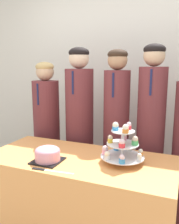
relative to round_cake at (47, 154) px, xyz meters
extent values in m
cube|color=silver|center=(0.19, 1.44, 0.51)|extent=(9.00, 0.06, 2.70)
cube|color=#EF9951|center=(0.19, 0.16, -0.45)|extent=(1.48, 0.68, 0.78)
cube|color=black|center=(0.00, 0.00, -0.05)|extent=(0.21, 0.21, 0.01)
cylinder|color=pink|center=(0.00, 0.00, -0.01)|extent=(0.19, 0.19, 0.07)
ellipsoid|color=pink|center=(0.00, 0.00, 0.03)|extent=(0.19, 0.19, 0.07)
cube|color=silver|center=(0.17, -0.13, -0.06)|extent=(0.22, 0.04, 0.00)
cube|color=black|center=(0.02, -0.15, -0.06)|extent=(0.09, 0.03, 0.01)
cylinder|color=silver|center=(0.52, 0.20, 0.06)|extent=(0.02, 0.02, 0.24)
cylinder|color=silver|center=(0.52, 0.20, -0.01)|extent=(0.32, 0.32, 0.01)
cylinder|color=silver|center=(0.52, 0.20, 0.08)|extent=(0.24, 0.24, 0.01)
cylinder|color=silver|center=(0.52, 0.20, 0.18)|extent=(0.17, 0.17, 0.01)
cylinder|color=white|center=(0.44, 0.09, 0.01)|extent=(0.04, 0.04, 0.03)
sphere|color=#F4E5C6|center=(0.44, 0.09, 0.03)|extent=(0.04, 0.04, 0.04)
cylinder|color=#3893DB|center=(0.55, 0.07, 0.01)|extent=(0.04, 0.04, 0.03)
sphere|color=silver|center=(0.55, 0.07, 0.03)|extent=(0.04, 0.04, 0.04)
cylinder|color=white|center=(0.65, 0.16, 0.00)|extent=(0.04, 0.04, 0.03)
sphere|color=white|center=(0.65, 0.16, 0.03)|extent=(0.03, 0.03, 0.03)
cylinder|color=orange|center=(0.64, 0.26, 0.00)|extent=(0.04, 0.04, 0.02)
sphere|color=white|center=(0.64, 0.26, 0.02)|extent=(0.03, 0.03, 0.03)
cylinder|color=white|center=(0.54, 0.33, 0.00)|extent=(0.04, 0.04, 0.03)
sphere|color=beige|center=(0.54, 0.33, 0.03)|extent=(0.04, 0.04, 0.04)
cylinder|color=#3893DB|center=(0.44, 0.31, 0.00)|extent=(0.04, 0.04, 0.03)
sphere|color=white|center=(0.44, 0.31, 0.03)|extent=(0.04, 0.04, 0.04)
cylinder|color=pink|center=(0.39, 0.19, 0.01)|extent=(0.05, 0.05, 0.03)
sphere|color=silver|center=(0.39, 0.19, 0.04)|extent=(0.05, 0.05, 0.05)
cylinder|color=#E5333D|center=(0.54, 0.11, 0.10)|extent=(0.05, 0.05, 0.03)
sphere|color=silver|center=(0.54, 0.11, 0.13)|extent=(0.04, 0.04, 0.04)
cylinder|color=#4CB766|center=(0.61, 0.20, 0.10)|extent=(0.05, 0.05, 0.03)
sphere|color=beige|center=(0.61, 0.20, 0.13)|extent=(0.04, 0.04, 0.04)
cylinder|color=pink|center=(0.51, 0.29, 0.10)|extent=(0.05, 0.05, 0.03)
sphere|color=#F4E5C6|center=(0.51, 0.29, 0.13)|extent=(0.04, 0.04, 0.04)
cylinder|color=yellow|center=(0.43, 0.18, 0.10)|extent=(0.04, 0.04, 0.03)
sphere|color=beige|center=(0.43, 0.18, 0.13)|extent=(0.04, 0.04, 0.04)
cylinder|color=#E5333D|center=(0.55, 0.25, 0.20)|extent=(0.04, 0.04, 0.03)
sphere|color=silver|center=(0.55, 0.25, 0.22)|extent=(0.04, 0.04, 0.04)
cylinder|color=#3893DB|center=(0.47, 0.19, 0.20)|extent=(0.05, 0.05, 0.03)
sphere|color=#F4E5C6|center=(0.47, 0.19, 0.22)|extent=(0.05, 0.05, 0.05)
cylinder|color=orange|center=(0.55, 0.15, 0.20)|extent=(0.05, 0.05, 0.03)
sphere|color=white|center=(0.55, 0.15, 0.22)|extent=(0.04, 0.04, 0.04)
cylinder|color=brown|center=(-0.48, 0.74, -0.17)|extent=(0.29, 0.29, 1.33)
sphere|color=#D6AD89|center=(-0.48, 0.74, 0.59)|extent=(0.19, 0.19, 0.19)
ellipsoid|color=tan|center=(-0.48, 0.74, 0.64)|extent=(0.19, 0.19, 0.10)
cube|color=#191E47|center=(-0.48, 0.59, 0.36)|extent=(0.02, 0.01, 0.22)
cylinder|color=brown|center=(-0.08, 0.74, -0.11)|extent=(0.29, 0.29, 1.46)
sphere|color=beige|center=(-0.08, 0.74, 0.72)|extent=(0.20, 0.20, 0.20)
ellipsoid|color=black|center=(-0.08, 0.74, 0.78)|extent=(0.20, 0.20, 0.11)
cube|color=#191E47|center=(-0.08, 0.59, 0.49)|extent=(0.02, 0.01, 0.22)
cylinder|color=brown|center=(0.32, 0.74, -0.11)|extent=(0.25, 0.25, 1.44)
sphere|color=tan|center=(0.32, 0.74, 0.70)|extent=(0.18, 0.18, 0.18)
ellipsoid|color=#332319|center=(0.32, 0.74, 0.75)|extent=(0.19, 0.19, 0.10)
cube|color=#191E47|center=(0.32, 0.61, 0.48)|extent=(0.02, 0.01, 0.22)
cylinder|color=brown|center=(0.65, 0.74, -0.10)|extent=(0.25, 0.25, 1.48)
sphere|color=#D6AD89|center=(0.65, 0.74, 0.73)|extent=(0.19, 0.19, 0.19)
ellipsoid|color=black|center=(0.65, 0.74, 0.79)|extent=(0.19, 0.19, 0.10)
cube|color=#191E47|center=(0.65, 0.61, 0.51)|extent=(0.02, 0.01, 0.22)
camera|label=1|loc=(0.93, -1.43, 0.64)|focal=38.00mm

